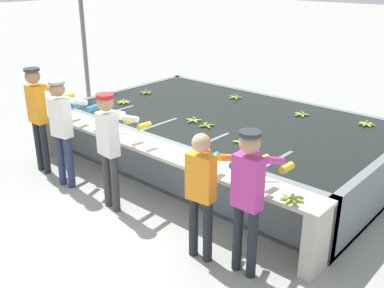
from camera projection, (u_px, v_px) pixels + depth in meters
ground_plane at (140, 203)px, 6.57m from camera, size 80.00×80.00×0.00m
wash_tank at (227, 139)px, 7.85m from camera, size 5.48×3.25×0.86m
work_ledge at (150, 159)px, 6.49m from camera, size 5.48×0.45×0.86m
worker_0 at (39, 110)px, 7.25m from camera, size 0.41×0.73×1.76m
worker_1 at (63, 123)px, 6.76m from camera, size 0.47×0.74×1.69m
worker_2 at (110, 141)px, 6.10m from camera, size 0.45×0.73×1.69m
worker_3 at (203, 186)px, 5.05m from camera, size 0.46×0.72×1.57m
worker_4 at (249, 189)px, 4.74m from camera, size 0.41×0.72×1.70m
banana_bunch_floating_0 at (146, 93)px, 9.03m from camera, size 0.26×0.28×0.08m
banana_bunch_floating_1 at (194, 120)px, 7.39m from camera, size 0.28×0.27×0.08m
banana_bunch_floating_2 at (124, 102)px, 8.39m from camera, size 0.28×0.28×0.08m
banana_bunch_floating_3 at (301, 114)px, 7.69m from camera, size 0.27×0.28×0.08m
banana_bunch_floating_4 at (207, 125)px, 7.15m from camera, size 0.26×0.26×0.08m
banana_bunch_floating_5 at (366, 124)px, 7.22m from camera, size 0.28×0.27×0.08m
banana_bunch_floating_6 at (235, 97)px, 8.69m from camera, size 0.27×0.28×0.08m
banana_bunch_floating_7 at (242, 142)px, 6.46m from camera, size 0.27×0.27×0.08m
banana_bunch_ledge_0 at (292, 199)px, 4.88m from camera, size 0.28×0.28×0.08m
knife_0 at (260, 181)px, 5.31m from camera, size 0.28×0.25×0.02m
knife_1 at (113, 133)px, 6.85m from camera, size 0.26×0.27×0.02m
support_post_left at (85, 49)px, 9.54m from camera, size 0.09×0.09×3.20m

